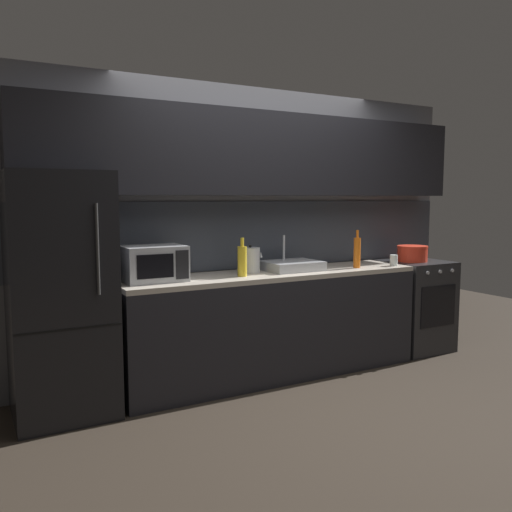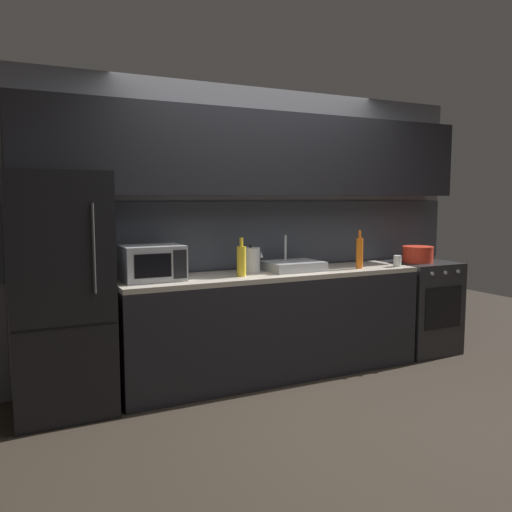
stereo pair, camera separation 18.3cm
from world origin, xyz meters
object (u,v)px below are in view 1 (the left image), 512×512
object	(u,v)px
wine_bottle_yellow	(242,261)
cooking_pot	(412,254)
microwave	(154,263)
refrigerator	(61,295)
kettle	(250,260)
oven_range	(415,305)
mug_clear	(394,260)
wine_bottle_orange	(357,252)

from	to	relation	value
wine_bottle_yellow	cooking_pot	world-z (taller)	wine_bottle_yellow
microwave	cooking_pot	size ratio (longest dim) A/B	1.54
refrigerator	cooking_pot	distance (m)	3.34
kettle	oven_range	bearing A→B (deg)	-2.01
mug_clear	wine_bottle_yellow	bearing A→B (deg)	176.84
wine_bottle_yellow	cooking_pot	size ratio (longest dim) A/B	1.05
microwave	wine_bottle_yellow	size ratio (longest dim) A/B	1.48
mug_clear	refrigerator	bearing A→B (deg)	176.64
oven_range	microwave	xyz separation A→B (m)	(-2.71, 0.02, 0.58)
microwave	wine_bottle_yellow	bearing A→B (deg)	-8.52
oven_range	kettle	distance (m)	1.93
cooking_pot	oven_range	bearing A→B (deg)	-1.45
kettle	wine_bottle_orange	bearing A→B (deg)	-10.29
microwave	mug_clear	bearing A→B (deg)	-4.84
microwave	wine_bottle_yellow	xyz separation A→B (m)	(0.70, -0.11, -0.01)
refrigerator	wine_bottle_orange	world-z (taller)	refrigerator
refrigerator	mug_clear	size ratio (longest dim) A/B	16.73
wine_bottle_orange	wine_bottle_yellow	size ratio (longest dim) A/B	1.10
kettle	mug_clear	distance (m)	1.41
wine_bottle_orange	mug_clear	xyz separation A→B (m)	(0.39, -0.05, -0.09)
wine_bottle_orange	mug_clear	bearing A→B (deg)	-7.94
wine_bottle_yellow	microwave	bearing A→B (deg)	171.48
microwave	kettle	bearing A→B (deg)	3.02
kettle	mug_clear	size ratio (longest dim) A/B	2.33
refrigerator	microwave	bearing A→B (deg)	1.55
wine_bottle_yellow	kettle	bearing A→B (deg)	44.07
wine_bottle_yellow	cooking_pot	distance (m)	1.96
kettle	mug_clear	xyz separation A→B (m)	(1.39, -0.24, -0.06)
kettle	wine_bottle_orange	distance (m)	1.01
cooking_pot	refrigerator	bearing A→B (deg)	-180.00
kettle	wine_bottle_orange	xyz separation A→B (m)	(1.00, -0.18, 0.03)
oven_range	microwave	size ratio (longest dim) A/B	1.96
mug_clear	oven_range	bearing A→B (deg)	20.27
microwave	cooking_pot	bearing A→B (deg)	-0.39
oven_range	kettle	xyz separation A→B (m)	(-1.85, 0.06, 0.56)
microwave	oven_range	bearing A→B (deg)	-0.42
wine_bottle_orange	cooking_pot	bearing A→B (deg)	8.34
kettle	cooking_pot	bearing A→B (deg)	-2.03
refrigerator	wine_bottle_orange	xyz separation A→B (m)	(2.53, -0.12, 0.19)
wine_bottle_yellow	refrigerator	bearing A→B (deg)	176.41
wine_bottle_yellow	mug_clear	xyz separation A→B (m)	(1.54, -0.09, -0.08)
oven_range	wine_bottle_orange	xyz separation A→B (m)	(-0.85, -0.12, 0.59)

